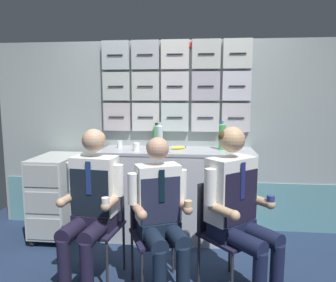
% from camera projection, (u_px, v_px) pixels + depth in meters
% --- Properties ---
extents(galley_bulkhead, '(4.20, 0.14, 2.15)m').
position_uv_depth(galley_bulkhead, '(175.00, 133.00, 3.69)').
color(galley_bulkhead, '#97A2A1').
rests_on(galley_bulkhead, ground).
extents(galley_counter, '(1.63, 0.53, 0.97)m').
position_uv_depth(galley_counter, '(177.00, 194.00, 3.50)').
color(galley_counter, '#B9BCC6').
rests_on(galley_counter, ground).
extents(service_trolley, '(0.40, 0.65, 0.89)m').
position_uv_depth(service_trolley, '(56.00, 194.00, 3.51)').
color(service_trolley, black).
rests_on(service_trolley, ground).
extents(folding_chair_left, '(0.45, 0.45, 0.85)m').
position_uv_depth(folding_chair_left, '(100.00, 214.00, 2.77)').
color(folding_chair_left, '#2D2D33').
rests_on(folding_chair_left, ground).
extents(crew_member_left, '(0.50, 0.65, 1.28)m').
position_uv_depth(crew_member_left, '(91.00, 200.00, 2.59)').
color(crew_member_left, black).
rests_on(crew_member_left, ground).
extents(folding_chair_center, '(0.53, 0.53, 0.85)m').
position_uv_depth(folding_chair_center, '(155.00, 221.00, 2.62)').
color(folding_chair_center, '#2D2D33').
rests_on(folding_chair_center, ground).
extents(crew_member_center, '(0.54, 0.65, 1.23)m').
position_uv_depth(crew_member_center, '(161.00, 211.00, 2.44)').
color(crew_member_center, black).
rests_on(crew_member_center, ground).
extents(folding_chair_right, '(0.56, 0.56, 0.85)m').
position_uv_depth(folding_chair_right, '(223.00, 222.00, 2.60)').
color(folding_chair_right, '#2D2D33').
rests_on(folding_chair_right, ground).
extents(crew_member_right, '(0.67, 0.69, 1.31)m').
position_uv_depth(crew_member_right, '(239.00, 203.00, 2.45)').
color(crew_member_right, black).
rests_on(crew_member_right, ground).
extents(water_bottle_tall, '(0.07, 0.07, 0.31)m').
position_uv_depth(water_bottle_tall, '(222.00, 136.00, 3.42)').
color(water_bottle_tall, '#459F57').
rests_on(water_bottle_tall, galley_counter).
extents(water_bottle_clear, '(0.07, 0.07, 0.27)m').
position_uv_depth(water_bottle_clear, '(157.00, 136.00, 3.61)').
color(water_bottle_clear, '#48A454').
rests_on(water_bottle_clear, galley_counter).
extents(water_bottle_blue_cap, '(0.07, 0.07, 0.31)m').
position_uv_depth(water_bottle_blue_cap, '(160.00, 138.00, 3.28)').
color(water_bottle_blue_cap, silver).
rests_on(water_bottle_blue_cap, galley_counter).
extents(espresso_cup_small, '(0.06, 0.06, 0.08)m').
position_uv_depth(espresso_cup_small, '(120.00, 144.00, 3.56)').
color(espresso_cup_small, silver).
rests_on(espresso_cup_small, galley_counter).
extents(paper_cup_blue, '(0.07, 0.07, 0.08)m').
position_uv_depth(paper_cup_blue, '(136.00, 147.00, 3.36)').
color(paper_cup_blue, white).
rests_on(paper_cup_blue, galley_counter).
extents(snack_banana, '(0.17, 0.10, 0.04)m').
position_uv_depth(snack_banana, '(178.00, 148.00, 3.45)').
color(snack_banana, yellow).
rests_on(snack_banana, galley_counter).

